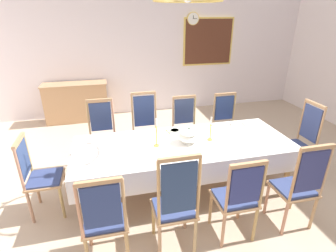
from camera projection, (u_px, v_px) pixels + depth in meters
The scene contains 25 objects.
ground at pixel (180, 185), 3.96m from camera, with size 8.23×6.57×0.04m, color tan.
back_wall at pixel (143, 48), 6.27m from camera, with size 8.23×0.08×3.19m, color silver.
dining_table at pixel (184, 148), 3.53m from camera, with size 2.90×1.10×0.77m.
tablecloth at pixel (184, 147), 3.53m from camera, with size 2.92×1.12×0.30m.
chair_south_a at pixel (104, 218), 2.51m from camera, with size 0.44×0.42×1.09m.
chair_north_a at pixel (102, 134), 4.20m from camera, with size 0.44×0.42×1.14m.
chair_south_b at pixel (175, 203), 2.63m from camera, with size 0.44×0.42×1.23m.
chair_north_b at pixel (146, 129), 4.35m from camera, with size 0.44×0.42×1.20m.
chair_south_c at pixel (237, 197), 2.81m from camera, with size 0.44×0.42×1.06m.
chair_north_c at pixel (186, 127), 4.51m from camera, with size 0.44×0.42×1.09m.
chair_south_d at pixel (299, 185), 2.96m from camera, with size 0.44×0.42×1.15m.
chair_north_d at pixel (226, 123), 4.67m from camera, with size 0.44×0.42×1.09m.
chair_head_west at pixel (39, 175), 3.20m from camera, with size 0.42×0.44×1.06m.
chair_head_east at pixel (300, 140), 3.97m from camera, with size 0.42×0.44×1.19m.
soup_tureen at pixel (189, 135), 3.48m from camera, with size 0.28×0.28×0.22m.
candlestick_west at pixel (156, 135), 3.36m from camera, with size 0.07×0.07×0.39m.
candlestick_east at pixel (211, 131), 3.53m from camera, with size 0.07×0.07×0.34m.
bowl_near_left at pixel (236, 124), 4.05m from camera, with size 0.17×0.17×0.04m.
bowl_near_right at pixel (175, 131), 3.83m from camera, with size 0.15×0.15×0.03m.
spoon_primary at pixel (242, 123), 4.11m from camera, with size 0.04×0.18×0.01m.
spoon_secondary at pixel (167, 131), 3.83m from camera, with size 0.05×0.18×0.01m.
sideboard at pixel (77, 102), 6.09m from camera, with size 1.44×0.48×0.90m.
mounted_clock at pixel (193, 19), 6.21m from camera, with size 0.30×0.06×0.30m.
framed_painting at pixel (208, 42), 6.52m from camera, with size 1.29×0.05×1.14m.
chandelier at pixel (188, 0), 2.81m from camera, with size 0.77×0.77×0.66m.
Camera 1 is at (-0.94, -3.14, 2.39)m, focal length 27.86 mm.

